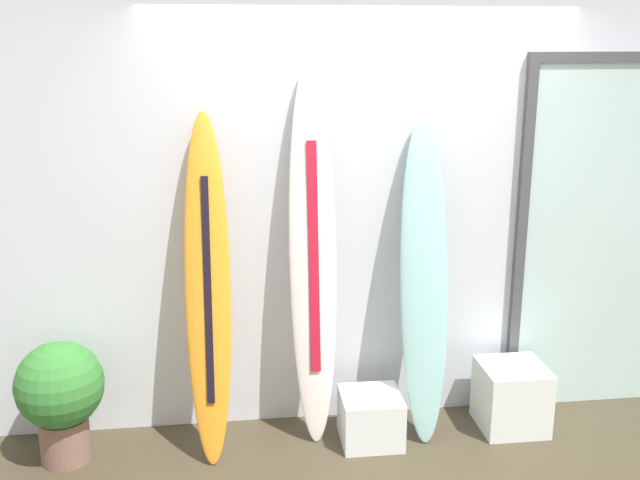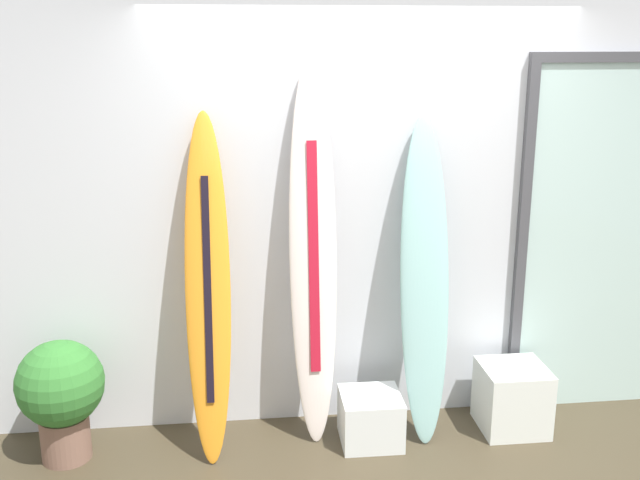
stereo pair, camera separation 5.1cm
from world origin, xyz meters
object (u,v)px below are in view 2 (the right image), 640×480
object	(u,v)px
surfboard_sunset	(208,289)
surfboard_ivory	(313,258)
glass_door	(602,233)
display_block_center	(371,418)
potted_plant	(61,391)
display_block_left	(512,398)
surfboard_seafoam	(424,284)

from	to	relation	value
surfboard_sunset	surfboard_ivory	world-z (taller)	surfboard_ivory
glass_door	display_block_center	bearing A→B (deg)	-168.08
display_block_center	potted_plant	bearing A→B (deg)	179.29
surfboard_ivory	display_block_left	size ratio (longest dim) A/B	5.47
surfboard_seafoam	glass_door	distance (m)	1.22
surfboard_sunset	glass_door	world-z (taller)	glass_door
surfboard_ivory	surfboard_seafoam	distance (m)	0.67
surfboard_seafoam	display_block_center	size ratio (longest dim) A/B	5.32
surfboard_ivory	display_block_left	xyz separation A→B (m)	(1.21, -0.10, -0.91)
surfboard_ivory	glass_door	bearing A→B (deg)	5.06
surfboard_sunset	glass_door	xyz separation A→B (m)	(2.43, 0.26, 0.18)
surfboard_seafoam	potted_plant	distance (m)	2.15
surfboard_sunset	display_block_left	size ratio (longest dim) A/B	4.81
display_block_center	glass_door	distance (m)	1.84
glass_door	display_block_left	bearing A→B (deg)	-156.54
surfboard_sunset	potted_plant	world-z (taller)	surfboard_sunset
surfboard_sunset	display_block_center	xyz separation A→B (m)	(0.93, -0.06, -0.83)
surfboard_seafoam	potted_plant	bearing A→B (deg)	-177.80
display_block_left	glass_door	distance (m)	1.17
potted_plant	display_block_center	bearing A→B (deg)	-0.71
surfboard_ivory	glass_door	distance (m)	1.83
glass_door	potted_plant	world-z (taller)	glass_door
display_block_center	glass_door	size ratio (longest dim) A/B	0.16
display_block_left	glass_door	xyz separation A→B (m)	(0.61, 0.27, 0.95)
surfboard_seafoam	display_block_center	world-z (taller)	surfboard_seafoam
surfboard_seafoam	display_block_left	distance (m)	0.93
glass_door	surfboard_ivory	bearing A→B (deg)	-174.94
surfboard_seafoam	display_block_center	bearing A→B (deg)	-162.56
display_block_center	glass_door	xyz separation A→B (m)	(1.50, 0.32, 1.01)
surfboard_sunset	potted_plant	bearing A→B (deg)	-177.61
display_block_left	display_block_center	bearing A→B (deg)	-176.73
surfboard_seafoam	glass_door	size ratio (longest dim) A/B	0.85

